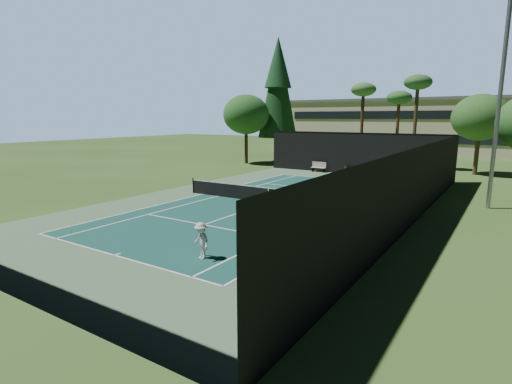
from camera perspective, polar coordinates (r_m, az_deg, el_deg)
ground at (r=25.76m, az=1.76°, el=-1.59°), size 160.00×160.00×0.00m
apron_slab at (r=25.76m, az=1.76°, el=-1.58°), size 18.00×32.00×0.01m
court_surface at (r=25.76m, az=1.76°, el=-1.56°), size 10.97×23.77×0.01m
court_lines at (r=25.76m, az=1.76°, el=-1.55°), size 11.07×23.87×0.01m
tennis_net at (r=25.65m, az=1.77°, el=-0.37°), size 12.90×0.10×1.10m
fence at (r=25.47m, az=1.86°, el=2.86°), size 18.04×32.05×4.03m
player at (r=15.74m, az=-7.82°, el=-6.91°), size 1.08×0.85×1.46m
tennis_ball_a at (r=21.25m, az=-25.01°, el=-5.14°), size 0.07×0.07×0.07m
tennis_ball_b at (r=29.23m, az=5.02°, el=-0.09°), size 0.08×0.08×0.08m
tennis_ball_c at (r=28.64m, az=13.24°, el=-0.56°), size 0.07×0.07×0.07m
tennis_ball_d at (r=32.01m, az=2.52°, el=0.86°), size 0.06×0.06×0.06m
park_bench at (r=40.93m, az=8.95°, el=3.61°), size 1.50×0.45×1.02m
trash_bin at (r=39.68m, az=12.88°, el=3.15°), size 0.56×0.56×0.95m
pine_tree at (r=50.40m, az=3.16°, el=15.27°), size 4.80×4.80×15.00m
palm_a at (r=48.05m, az=15.09°, el=13.53°), size 2.80×2.80×9.32m
palm_b at (r=48.97m, az=19.77°, el=12.24°), size 2.80×2.80×8.42m
palm_c at (r=45.57m, az=22.11°, el=13.83°), size 2.80×2.80×9.77m
decid_tree_a at (r=43.66m, az=29.38°, el=9.24°), size 5.12×5.12×7.62m
decid_tree_c at (r=47.90m, az=-1.43°, el=10.99°), size 5.44×5.44×8.09m
campus_building at (r=68.79m, az=22.29°, el=8.79°), size 40.50×12.50×8.30m
light_pole at (r=27.59m, az=31.46°, el=11.20°), size 0.90×0.25×12.22m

